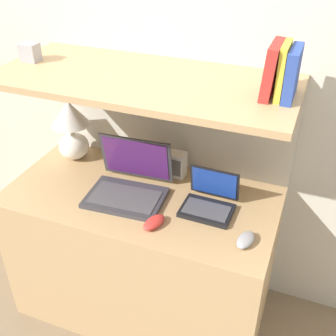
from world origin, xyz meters
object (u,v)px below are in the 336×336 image
(book_red, at_px, (272,70))
(shelf_gadget, at_px, (30,52))
(table_lamp, at_px, (71,127))
(laptop_large, at_px, (129,184))
(second_mouse, at_px, (246,240))
(laptop_small, at_px, (209,201))
(computer_mouse, at_px, (154,222))
(book_blue, at_px, (292,74))
(router_box, at_px, (175,164))
(book_yellow, at_px, (283,71))

(book_red, height_order, shelf_gadget, book_red)
(table_lamp, xyz_separation_m, shelf_gadget, (-0.08, -0.11, 0.41))
(laptop_large, bearing_deg, second_mouse, -13.09)
(table_lamp, height_order, laptop_small, table_lamp)
(book_red, bearing_deg, computer_mouse, -146.06)
(table_lamp, bearing_deg, laptop_small, -11.66)
(book_red, relative_size, shelf_gadget, 2.47)
(second_mouse, distance_m, shelf_gadget, 1.22)
(book_blue, xyz_separation_m, shelf_gadget, (-1.11, 0.00, -0.05))
(table_lamp, height_order, router_box, table_lamp)
(table_lamp, distance_m, book_yellow, 1.11)
(router_box, height_order, book_red, book_red)
(second_mouse, height_order, shelf_gadget, shelf_gadget)
(book_blue, bearing_deg, router_box, 163.38)
(laptop_large, relative_size, router_box, 2.94)
(router_box, relative_size, book_blue, 0.68)
(laptop_large, xyz_separation_m, book_red, (0.56, 0.08, 0.59))
(laptop_large, relative_size, laptop_small, 1.61)
(laptop_large, relative_size, book_blue, 2.01)
(laptop_large, xyz_separation_m, laptop_small, (0.37, 0.03, -0.01))
(computer_mouse, bearing_deg, router_box, 97.87)
(book_blue, bearing_deg, laptop_large, -172.90)
(laptop_large, distance_m, computer_mouse, 0.26)
(laptop_small, distance_m, book_yellow, 0.64)
(table_lamp, xyz_separation_m, book_red, (0.96, -0.11, 0.46))
(book_blue, bearing_deg, book_red, 180.00)
(table_lamp, xyz_separation_m, laptop_large, (0.40, -0.19, -0.12))
(laptop_large, bearing_deg, book_blue, 7.10)
(table_lamp, xyz_separation_m, book_yellow, (1.00, -0.11, 0.46))
(second_mouse, distance_m, router_box, 0.56)
(second_mouse, relative_size, book_blue, 0.67)
(router_box, distance_m, book_red, 0.73)
(table_lamp, relative_size, laptop_large, 0.87)
(shelf_gadget, bearing_deg, second_mouse, -11.28)
(computer_mouse, distance_m, book_yellow, 0.78)
(table_lamp, relative_size, laptop_small, 1.40)
(laptop_large, height_order, second_mouse, laptop_large)
(table_lamp, bearing_deg, laptop_large, -24.93)
(table_lamp, height_order, computer_mouse, table_lamp)
(table_lamp, distance_m, laptop_small, 0.81)
(computer_mouse, distance_m, shelf_gadget, 0.92)
(laptop_large, xyz_separation_m, book_blue, (0.63, 0.08, 0.58))
(laptop_large, bearing_deg, book_yellow, 7.50)
(second_mouse, height_order, book_blue, book_blue)
(computer_mouse, height_order, book_blue, book_blue)
(router_box, bearing_deg, shelf_gadget, -166.89)
(book_yellow, xyz_separation_m, shelf_gadget, (-1.08, 0.00, -0.06))
(book_blue, bearing_deg, table_lamp, 173.92)
(laptop_small, distance_m, book_blue, 0.65)
(second_mouse, bearing_deg, laptop_large, 166.91)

